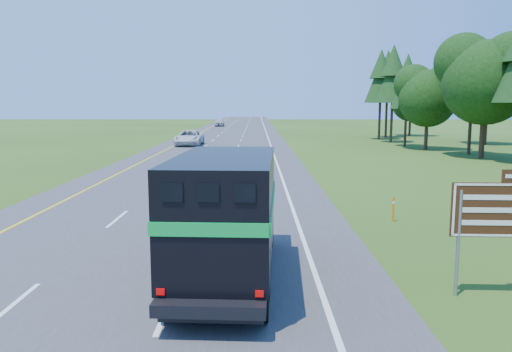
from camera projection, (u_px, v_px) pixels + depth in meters
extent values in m
plane|color=#2B4612|center=(55.00, 351.00, 9.56)|extent=(300.00, 300.00, 0.00)
cube|color=#38383A|center=(224.00, 144.00, 59.04)|extent=(15.00, 260.00, 0.04)
cube|color=yellow|center=(177.00, 144.00, 59.05)|extent=(0.15, 260.00, 0.01)
cube|color=white|center=(270.00, 144.00, 59.03)|extent=(0.15, 260.00, 0.01)
cylinder|color=black|center=(208.00, 230.00, 16.49)|extent=(0.38, 1.06, 1.05)
cylinder|color=black|center=(268.00, 231.00, 16.39)|extent=(0.38, 1.06, 1.05)
cylinder|color=black|center=(180.00, 278.00, 11.98)|extent=(0.38, 1.06, 1.05)
cylinder|color=black|center=(263.00, 279.00, 11.88)|extent=(0.38, 1.06, 1.05)
cylinder|color=black|center=(170.00, 296.00, 10.85)|extent=(0.38, 1.06, 1.05)
cylinder|color=black|center=(261.00, 297.00, 10.75)|extent=(0.38, 1.06, 1.05)
cube|color=black|center=(228.00, 255.00, 13.42)|extent=(2.66, 7.71, 0.27)
cube|color=black|center=(238.00, 197.00, 16.18)|extent=(2.41, 1.83, 1.81)
cube|color=black|center=(240.00, 179.00, 16.98)|extent=(2.09, 0.16, 0.57)
cube|color=black|center=(225.00, 208.00, 12.55)|extent=(2.65, 5.62, 2.61)
cube|color=#08A138|center=(209.00, 230.00, 9.79)|extent=(2.37, 0.16, 0.29)
cube|color=#08A138|center=(177.00, 202.00, 12.60)|extent=(0.31, 5.51, 0.29)
cube|color=#08A138|center=(273.00, 203.00, 12.47)|extent=(0.31, 5.51, 0.29)
cube|color=black|center=(172.00, 192.00, 9.72)|extent=(0.43, 0.06, 0.38)
cube|color=black|center=(208.00, 192.00, 9.69)|extent=(0.43, 0.06, 0.38)
cube|color=black|center=(245.00, 193.00, 9.65)|extent=(0.43, 0.06, 0.38)
cube|color=black|center=(211.00, 320.00, 10.18)|extent=(2.19, 0.22, 0.10)
cube|color=#B20505|center=(160.00, 292.00, 10.03)|extent=(0.17, 0.05, 0.13)
cube|color=#B20505|center=(259.00, 294.00, 9.93)|extent=(0.17, 0.05, 0.13)
imported|color=silver|center=(189.00, 138.00, 57.01)|extent=(2.91, 6.24, 1.73)
imported|color=#B0B1B7|center=(219.00, 122.00, 106.73)|extent=(2.13, 4.97, 1.67)
cylinder|color=gray|center=(458.00, 244.00, 12.14)|extent=(0.09, 0.09, 2.66)
cube|color=#3D1D0D|center=(490.00, 210.00, 11.98)|extent=(1.87, 0.14, 1.33)
cube|color=white|center=(491.00, 210.00, 11.95)|extent=(1.77, 0.09, 1.28)
cube|color=orange|center=(393.00, 209.00, 20.04)|extent=(0.07, 0.04, 1.02)
cube|color=white|center=(394.00, 202.00, 20.00)|extent=(0.08, 0.05, 0.11)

